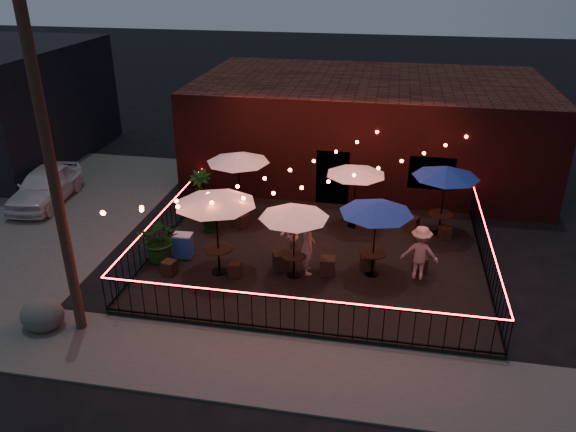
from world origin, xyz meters
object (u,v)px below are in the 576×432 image
(cafe_table_2, at_px, (294,213))
(cafe_table_5, at_px, (446,173))
(utility_pole, at_px, (54,182))
(cooler, at_px, (183,245))
(cafe_table_3, at_px, (356,171))
(boulder, at_px, (42,315))
(cafe_table_4, at_px, (376,209))
(cafe_table_1, at_px, (238,158))
(cafe_table_0, at_px, (215,199))

(cafe_table_2, xyz_separation_m, cafe_table_5, (4.29, 3.53, 0.16))
(utility_pole, bearing_deg, cooler, 69.94)
(cafe_table_3, height_order, cooler, cafe_table_3)
(cafe_table_3, relative_size, boulder, 2.57)
(cafe_table_2, height_order, cafe_table_5, cafe_table_5)
(cafe_table_2, xyz_separation_m, boulder, (-5.84, -3.44, -1.76))
(cafe_table_2, relative_size, boulder, 2.46)
(utility_pole, relative_size, cafe_table_4, 3.42)
(utility_pole, relative_size, cafe_table_5, 3.38)
(cafe_table_4, bearing_deg, utility_pole, -152.13)
(cafe_table_1, bearing_deg, cafe_table_2, -54.59)
(cafe_table_5, relative_size, boulder, 2.38)
(cafe_table_0, height_order, cafe_table_3, cafe_table_0)
(cafe_table_4, bearing_deg, cafe_table_1, 147.03)
(cafe_table_1, distance_m, cooler, 3.73)
(cooler, relative_size, boulder, 0.76)
(cafe_table_5, bearing_deg, cafe_table_1, 179.29)
(cafe_table_5, bearing_deg, cafe_table_0, -150.03)
(cafe_table_0, distance_m, cooler, 2.47)
(cafe_table_2, bearing_deg, cafe_table_3, 68.23)
(cafe_table_5, distance_m, cooler, 8.58)
(cafe_table_5, bearing_deg, utility_pole, -143.51)
(cafe_table_4, bearing_deg, cafe_table_0, -170.93)
(cafe_table_3, bearing_deg, cafe_table_4, -75.59)
(boulder, bearing_deg, cafe_table_1, 65.17)
(boulder, bearing_deg, cafe_table_5, 34.54)
(cafe_table_0, bearing_deg, cafe_table_5, 29.97)
(utility_pole, bearing_deg, cafe_table_5, 36.49)
(cafe_table_3, bearing_deg, utility_pole, -132.74)
(cafe_table_0, height_order, cafe_table_1, cafe_table_0)
(cafe_table_1, xyz_separation_m, cooler, (-0.96, -3.12, -1.80))
(cafe_table_0, relative_size, cafe_table_3, 1.00)
(cafe_table_1, relative_size, boulder, 2.41)
(utility_pole, height_order, boulder, utility_pole)
(cafe_table_1, bearing_deg, cafe_table_3, -0.37)
(utility_pole, distance_m, cooler, 5.30)
(cafe_table_1, distance_m, cafe_table_4, 5.72)
(boulder, bearing_deg, cafe_table_4, 26.05)
(cafe_table_0, bearing_deg, cafe_table_1, 95.86)
(utility_pole, xyz_separation_m, cooler, (1.38, 3.77, -3.46))
(utility_pole, height_order, cafe_table_2, utility_pole)
(cafe_table_5, bearing_deg, cooler, -158.79)
(cafe_table_3, relative_size, cafe_table_4, 1.10)
(utility_pole, distance_m, cafe_table_1, 7.46)
(cafe_table_3, bearing_deg, cafe_table_5, -1.19)
(cafe_table_0, distance_m, cafe_table_1, 3.84)
(boulder, bearing_deg, cooler, 59.62)
(cafe_table_0, bearing_deg, cafe_table_2, 5.24)
(utility_pole, distance_m, cafe_table_2, 6.18)
(cafe_table_4, bearing_deg, cafe_table_2, -167.27)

